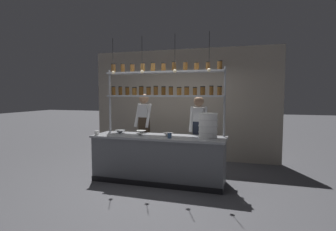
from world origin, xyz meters
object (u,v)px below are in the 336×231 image
chef_left (144,125)px  prep_bowl_center_front (140,134)px  chef_center (199,130)px  prep_bowl_near_right (141,132)px  container_stack (208,126)px  prep_bowl_center_back (120,132)px  serving_cup_by_board (170,136)px  spice_shelf_unit (163,86)px  serving_cup_front (97,133)px  prep_bowl_near_left (168,135)px

chef_left → prep_bowl_center_front: chef_left is taller
chef_center → prep_bowl_near_right: bearing=-167.4°
container_stack → chef_center: bearing=117.4°
prep_bowl_center_back → container_stack: bearing=-2.8°
chef_left → chef_center: 1.35m
container_stack → serving_cup_by_board: bearing=-160.5°
prep_bowl_near_right → serving_cup_by_board: (0.77, -0.48, 0.02)m
spice_shelf_unit → prep_bowl_center_back: size_ratio=11.38×
serving_cup_front → serving_cup_by_board: (1.53, 0.05, 0.01)m
spice_shelf_unit → chef_left: spice_shelf_unit is taller
prep_bowl_center_back → spice_shelf_unit: bearing=12.5°
prep_bowl_center_back → serving_cup_front: serving_cup_front is taller
prep_bowl_near_left → prep_bowl_center_back: size_ratio=0.99×
chef_center → chef_left: bearing=168.9°
spice_shelf_unit → serving_cup_front: spice_shelf_unit is taller
chef_left → prep_bowl_near_left: (0.81, -0.75, -0.08)m
prep_bowl_center_front → serving_cup_front: (-0.85, -0.22, 0.02)m
prep_bowl_near_right → serving_cup_front: (-0.75, -0.53, 0.02)m
container_stack → prep_bowl_center_front: 1.38m
spice_shelf_unit → prep_bowl_near_right: size_ratio=12.26×
container_stack → prep_bowl_center_front: container_stack is taller
prep_bowl_near_left → serving_cup_by_board: size_ratio=2.18×
chef_left → prep_bowl_near_right: 0.55m
prep_bowl_near_left → prep_bowl_center_front: prep_bowl_near_left is taller
chef_center → prep_bowl_center_front: chef_center is taller
container_stack → prep_bowl_near_left: (-0.79, 0.00, -0.21)m
container_stack → prep_bowl_center_back: size_ratio=2.12×
prep_bowl_center_front → prep_bowl_near_right: bearing=107.8°
prep_bowl_center_front → serving_cup_front: 0.88m
prep_bowl_near_left → prep_bowl_center_back: bearing=175.4°
container_stack → prep_bowl_near_right: bearing=170.9°
container_stack → serving_cup_front: (-2.21, -0.30, -0.19)m
prep_bowl_near_right → serving_cup_front: 0.92m
spice_shelf_unit → chef_center: spice_shelf_unit is taller
chef_center → prep_bowl_center_back: (-1.62, -0.43, -0.04)m
chef_left → prep_bowl_center_back: bearing=-107.6°
chef_center → serving_cup_front: size_ratio=19.63×
chef_left → serving_cup_by_board: size_ratio=17.32×
prep_bowl_center_front → prep_bowl_center_back: size_ratio=0.74×
chef_center → serving_cup_by_board: bearing=-119.6°
chef_center → prep_bowl_near_left: 0.74m
prep_bowl_near_left → chef_left: bearing=137.2°
container_stack → serving_cup_by_board: 0.75m
container_stack → prep_bowl_center_back: container_stack is taller
prep_bowl_center_back → serving_cup_by_board: (1.20, -0.34, 0.02)m
prep_bowl_near_left → prep_bowl_near_right: prep_bowl_near_left is taller
chef_left → prep_bowl_near_left: bearing=-36.9°
spice_shelf_unit → chef_left: 1.18m
prep_bowl_center_back → prep_bowl_near_right: prep_bowl_center_back is taller
chef_center → container_stack: size_ratio=3.60×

